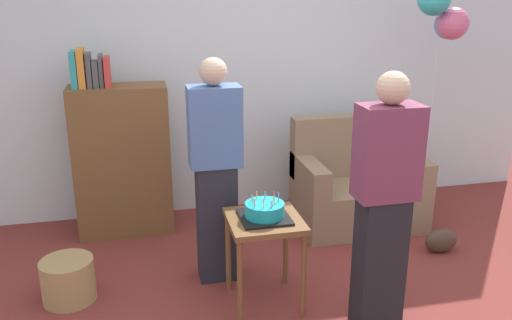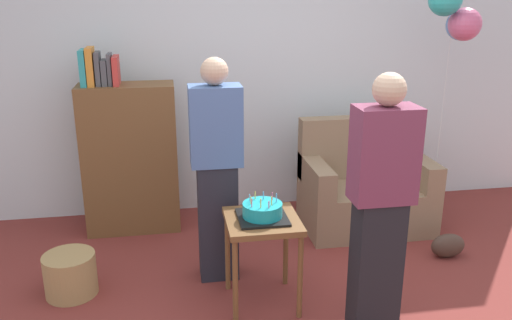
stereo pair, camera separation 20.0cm
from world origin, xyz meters
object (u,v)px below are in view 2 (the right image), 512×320
object	(u,v)px
handbag	(448,246)
person_blowing_candles	(217,171)
person_holding_cake	(380,208)
balloon_bunch	(457,16)
bookshelf	(129,156)
wicker_basket	(70,274)
side_table	(262,232)
couch	(364,189)
birthday_cake	(262,211)

from	to	relation	value
handbag	person_blowing_candles	bearing A→B (deg)	179.23
person_holding_cake	person_blowing_candles	bearing A→B (deg)	-15.03
person_blowing_candles	balloon_bunch	bearing A→B (deg)	8.59
handbag	bookshelf	bearing A→B (deg)	158.48
person_holding_cake	wicker_basket	xyz separation A→B (m)	(-1.94, 0.74, -0.68)
side_table	wicker_basket	bearing A→B (deg)	165.77
couch	balloon_bunch	world-z (taller)	balloon_bunch
couch	person_holding_cake	bearing A→B (deg)	-108.35
side_table	birthday_cake	world-z (taller)	birthday_cake
side_table	person_blowing_candles	world-z (taller)	person_blowing_candles
handbag	balloon_bunch	xyz separation A→B (m)	(0.21, 0.62, 1.75)
couch	birthday_cake	bearing A→B (deg)	-135.88
bookshelf	balloon_bunch	bearing A→B (deg)	-7.68
bookshelf	side_table	bearing A→B (deg)	-56.12
person_blowing_candles	balloon_bunch	world-z (taller)	balloon_bunch
person_holding_cake	balloon_bunch	distance (m)	2.10
couch	person_holding_cake	xyz separation A→B (m)	(-0.50, -1.51, 0.49)
wicker_basket	balloon_bunch	size ratio (longest dim) A/B	0.17
bookshelf	wicker_basket	size ratio (longest dim) A/B	4.47
birthday_cake	balloon_bunch	distance (m)	2.36
couch	wicker_basket	xyz separation A→B (m)	(-2.44, -0.76, -0.19)
birthday_cake	person_holding_cake	distance (m)	0.77
wicker_basket	person_blowing_candles	bearing A→B (deg)	4.33
person_holding_cake	side_table	bearing A→B (deg)	-5.25
couch	side_table	size ratio (longest dim) A/B	1.75
birthday_cake	person_holding_cake	bearing A→B (deg)	-33.14
bookshelf	side_table	xyz separation A→B (m)	(0.92, -1.37, -0.15)
couch	balloon_bunch	size ratio (longest dim) A/B	0.52
wicker_basket	bookshelf	bearing A→B (deg)	69.71
bookshelf	birthday_cake	size ratio (longest dim) A/B	5.03
side_table	person_blowing_candles	distance (m)	0.57
person_holding_cake	birthday_cake	bearing A→B (deg)	-5.25
couch	side_table	distance (m)	1.59
birthday_cake	person_blowing_candles	distance (m)	0.51
wicker_basket	side_table	bearing A→B (deg)	-14.23
bookshelf	person_holding_cake	distance (m)	2.37
person_holding_cake	handbag	bearing A→B (deg)	-112.13
side_table	wicker_basket	xyz separation A→B (m)	(-1.31, 0.33, -0.38)
couch	wicker_basket	size ratio (longest dim) A/B	3.06
person_blowing_candles	balloon_bunch	size ratio (longest dim) A/B	0.77
side_table	person_holding_cake	bearing A→B (deg)	-33.14
side_table	handbag	xyz separation A→B (m)	(1.58, 0.39, -0.43)
wicker_basket	birthday_cake	bearing A→B (deg)	-14.23
birthday_cake	handbag	distance (m)	1.73
side_table	person_blowing_candles	size ratio (longest dim) A/B	0.39
birthday_cake	wicker_basket	distance (m)	1.45
couch	handbag	size ratio (longest dim) A/B	3.93
side_table	birthday_cake	distance (m)	0.15
couch	bookshelf	distance (m)	2.10
wicker_basket	balloon_bunch	bearing A→B (deg)	12.32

